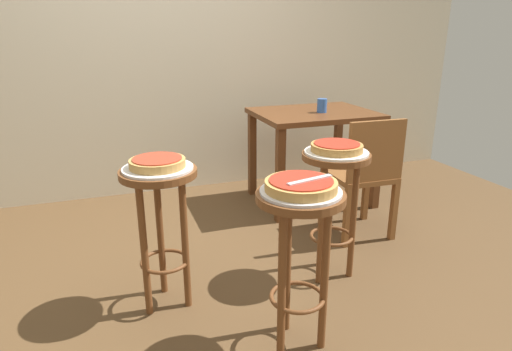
{
  "coord_description": "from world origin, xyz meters",
  "views": [
    {
      "loc": [
        -0.46,
        -2.22,
        1.39
      ],
      "look_at": [
        0.26,
        -0.2,
        0.67
      ],
      "focal_mm": 30.67,
      "sensor_mm": 36.0,
      "label": 1
    }
  ],
  "objects_px": {
    "pizza_middle": "(337,147)",
    "stool_leftside": "(161,208)",
    "stool_middle": "(334,188)",
    "dining_table": "(313,127)",
    "stool_foreground": "(299,237)",
    "pizza_foreground": "(301,185)",
    "pizza_server_knife": "(310,180)",
    "serving_plate_leftside": "(158,168)",
    "pizza_leftside": "(157,163)",
    "wooden_chair": "(365,173)",
    "cup_near_edge": "(322,106)",
    "serving_plate_foreground": "(301,192)",
    "serving_plate_middle": "(336,152)"
  },
  "relations": [
    {
      "from": "stool_foreground",
      "to": "dining_table",
      "type": "relative_size",
      "value": 0.8
    },
    {
      "from": "pizza_middle",
      "to": "pizza_leftside",
      "type": "height_order",
      "value": "same"
    },
    {
      "from": "stool_foreground",
      "to": "stool_middle",
      "type": "distance_m",
      "value": 0.66
    },
    {
      "from": "serving_plate_foreground",
      "to": "wooden_chair",
      "type": "relative_size",
      "value": 0.4
    },
    {
      "from": "wooden_chair",
      "to": "pizza_leftside",
      "type": "bearing_deg",
      "value": -165.92
    },
    {
      "from": "stool_foreground",
      "to": "serving_plate_middle",
      "type": "bearing_deg",
      "value": 47.9
    },
    {
      "from": "pizza_middle",
      "to": "stool_leftside",
      "type": "bearing_deg",
      "value": 178.16
    },
    {
      "from": "pizza_foreground",
      "to": "dining_table",
      "type": "xyz_separation_m",
      "value": [
        0.87,
        1.61,
        -0.14
      ]
    },
    {
      "from": "wooden_chair",
      "to": "cup_near_edge",
      "type": "bearing_deg",
      "value": 89.24
    },
    {
      "from": "pizza_leftside",
      "to": "pizza_foreground",
      "type": "bearing_deg",
      "value": -45.41
    },
    {
      "from": "pizza_middle",
      "to": "dining_table",
      "type": "relative_size",
      "value": 0.3
    },
    {
      "from": "serving_plate_middle",
      "to": "dining_table",
      "type": "distance_m",
      "value": 1.2
    },
    {
      "from": "stool_foreground",
      "to": "stool_leftside",
      "type": "height_order",
      "value": "same"
    },
    {
      "from": "serving_plate_foreground",
      "to": "stool_middle",
      "type": "bearing_deg",
      "value": 47.9
    },
    {
      "from": "serving_plate_foreground",
      "to": "cup_near_edge",
      "type": "distance_m",
      "value": 1.79
    },
    {
      "from": "stool_foreground",
      "to": "pizza_foreground",
      "type": "relative_size",
      "value": 2.49
    },
    {
      "from": "stool_foreground",
      "to": "stool_middle",
      "type": "relative_size",
      "value": 1.0
    },
    {
      "from": "stool_foreground",
      "to": "cup_near_edge",
      "type": "bearing_deg",
      "value": 59.67
    },
    {
      "from": "dining_table",
      "to": "wooden_chair",
      "type": "height_order",
      "value": "wooden_chair"
    },
    {
      "from": "pizza_middle",
      "to": "pizza_server_knife",
      "type": "bearing_deg",
      "value": -128.99
    },
    {
      "from": "stool_middle",
      "to": "serving_plate_leftside",
      "type": "bearing_deg",
      "value": 178.16
    },
    {
      "from": "pizza_middle",
      "to": "cup_near_edge",
      "type": "relative_size",
      "value": 2.6
    },
    {
      "from": "stool_leftside",
      "to": "wooden_chair",
      "type": "xyz_separation_m",
      "value": [
        1.41,
        0.35,
        -0.08
      ]
    },
    {
      "from": "stool_leftside",
      "to": "serving_plate_leftside",
      "type": "relative_size",
      "value": 2.19
    },
    {
      "from": "stool_middle",
      "to": "dining_table",
      "type": "relative_size",
      "value": 0.8
    },
    {
      "from": "stool_middle",
      "to": "serving_plate_foreground",
      "type": "bearing_deg",
      "value": -132.1
    },
    {
      "from": "stool_leftside",
      "to": "wooden_chair",
      "type": "bearing_deg",
      "value": 14.08
    },
    {
      "from": "serving_plate_middle",
      "to": "cup_near_edge",
      "type": "relative_size",
      "value": 3.23
    },
    {
      "from": "stool_foreground",
      "to": "stool_middle",
      "type": "bearing_deg",
      "value": 47.9
    },
    {
      "from": "dining_table",
      "to": "pizza_middle",
      "type": "bearing_deg",
      "value": -110.85
    },
    {
      "from": "cup_near_edge",
      "to": "pizza_server_knife",
      "type": "height_order",
      "value": "cup_near_edge"
    },
    {
      "from": "cup_near_edge",
      "to": "wooden_chair",
      "type": "xyz_separation_m",
      "value": [
        -0.01,
        -0.67,
        -0.35
      ]
    },
    {
      "from": "serving_plate_middle",
      "to": "pizza_leftside",
      "type": "xyz_separation_m",
      "value": [
        -0.96,
        0.03,
        0.03
      ]
    },
    {
      "from": "serving_plate_foreground",
      "to": "dining_table",
      "type": "height_order",
      "value": "dining_table"
    },
    {
      "from": "stool_foreground",
      "to": "serving_plate_leftside",
      "type": "distance_m",
      "value": 0.76
    },
    {
      "from": "stool_foreground",
      "to": "pizza_foreground",
      "type": "xyz_separation_m",
      "value": [
        0.0,
        0.0,
        0.24
      ]
    },
    {
      "from": "stool_leftside",
      "to": "pizza_foreground",
      "type": "bearing_deg",
      "value": -45.41
    },
    {
      "from": "pizza_foreground",
      "to": "serving_plate_middle",
      "type": "bearing_deg",
      "value": 47.9
    },
    {
      "from": "pizza_middle",
      "to": "wooden_chair",
      "type": "relative_size",
      "value": 0.33
    },
    {
      "from": "stool_middle",
      "to": "pizza_server_knife",
      "type": "height_order",
      "value": "pizza_server_knife"
    },
    {
      "from": "stool_foreground",
      "to": "stool_leftside",
      "type": "xyz_separation_m",
      "value": [
        -0.51,
        0.52,
        0.0
      ]
    },
    {
      "from": "stool_middle",
      "to": "stool_leftside",
      "type": "bearing_deg",
      "value": 178.16
    },
    {
      "from": "stool_foreground",
      "to": "pizza_server_knife",
      "type": "relative_size",
      "value": 3.41
    },
    {
      "from": "pizza_leftside",
      "to": "wooden_chair",
      "type": "distance_m",
      "value": 1.49
    },
    {
      "from": "serving_plate_middle",
      "to": "serving_plate_leftside",
      "type": "height_order",
      "value": "same"
    },
    {
      "from": "wooden_chair",
      "to": "pizza_foreground",
      "type": "bearing_deg",
      "value": -135.68
    },
    {
      "from": "serving_plate_middle",
      "to": "pizza_leftside",
      "type": "bearing_deg",
      "value": 178.16
    },
    {
      "from": "stool_middle",
      "to": "cup_near_edge",
      "type": "xyz_separation_m",
      "value": [
        0.46,
        1.06,
        0.27
      ]
    },
    {
      "from": "pizza_foreground",
      "to": "pizza_server_knife",
      "type": "distance_m",
      "value": 0.04
    },
    {
      "from": "pizza_foreground",
      "to": "pizza_leftside",
      "type": "bearing_deg",
      "value": 134.59
    }
  ]
}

